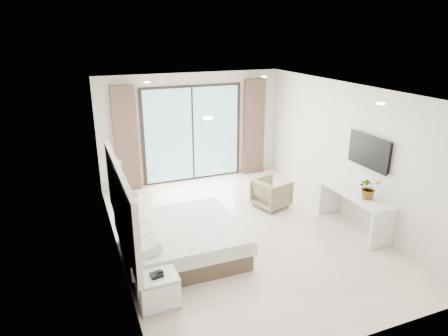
{
  "coord_description": "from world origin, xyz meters",
  "views": [
    {
      "loc": [
        -2.86,
        -6.21,
        3.68
      ],
      "look_at": [
        -0.22,
        0.4,
        1.19
      ],
      "focal_mm": 32.0,
      "sensor_mm": 36.0,
      "label": 1
    }
  ],
  "objects_px": {
    "armchair": "(271,192)",
    "nightstand": "(159,290)",
    "bed": "(180,240)",
    "console_desk": "(355,202)"
  },
  "relations": [
    {
      "from": "bed",
      "to": "armchair",
      "type": "height_order",
      "value": "armchair"
    },
    {
      "from": "armchair",
      "to": "nightstand",
      "type": "bearing_deg",
      "value": 111.38
    },
    {
      "from": "bed",
      "to": "nightstand",
      "type": "xyz_separation_m",
      "value": [
        -0.64,
        -1.16,
        -0.04
      ]
    },
    {
      "from": "bed",
      "to": "console_desk",
      "type": "height_order",
      "value": "console_desk"
    },
    {
      "from": "console_desk",
      "to": "armchair",
      "type": "bearing_deg",
      "value": 123.52
    },
    {
      "from": "bed",
      "to": "armchair",
      "type": "relative_size",
      "value": 2.83
    },
    {
      "from": "armchair",
      "to": "bed",
      "type": "bearing_deg",
      "value": 99.95
    },
    {
      "from": "nightstand",
      "to": "armchair",
      "type": "bearing_deg",
      "value": 37.75
    },
    {
      "from": "nightstand",
      "to": "armchair",
      "type": "xyz_separation_m",
      "value": [
        3.03,
        2.35,
        0.1
      ]
    },
    {
      "from": "nightstand",
      "to": "armchair",
      "type": "distance_m",
      "value": 3.83
    }
  ]
}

